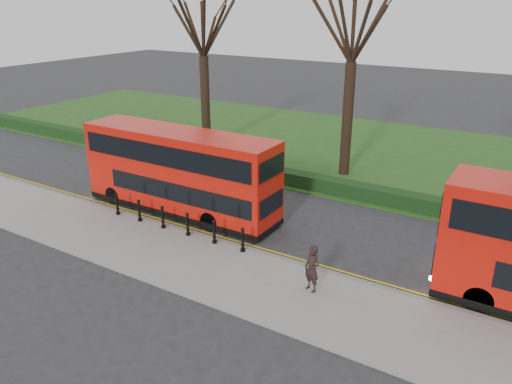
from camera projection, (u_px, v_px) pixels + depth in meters
The scene contains 12 objects.
ground at pixel (216, 229), 22.38m from camera, with size 120.00×120.00×0.00m, color #28282B.
pavement at pixel (173, 255), 19.97m from camera, with size 60.00×4.00×0.15m, color gray.
kerb at pixel (203, 236), 21.56m from camera, with size 60.00×0.25×0.16m, color slate.
grass_verge at pixel (344, 148), 34.27m from camera, with size 60.00×18.00×0.06m, color #244918.
hedge at pixel (288, 177), 27.63m from camera, with size 60.00×0.90×0.80m, color black.
yellow_line_outer at pixel (207, 235), 21.82m from camera, with size 60.00×0.10×0.01m, color yellow.
yellow_line_inner at pixel (210, 233), 21.98m from camera, with size 60.00×0.10×0.01m, color yellow.
tree_left at pixel (202, 23), 31.22m from camera, with size 7.24×7.24×11.31m.
tree_mid at pixel (354, 21), 26.23m from camera, with size 7.52×7.52×11.75m.
bollard_row at pixel (175, 221), 21.67m from camera, with size 7.17×0.15×1.00m.
bus_lead at pixel (179, 172), 23.51m from camera, with size 10.04×2.31×3.99m.
pedestrian at pixel (312, 269), 17.16m from camera, with size 0.62×0.41×1.71m, color black.
Camera 1 is at (12.09, -16.31, 9.72)m, focal length 35.00 mm.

